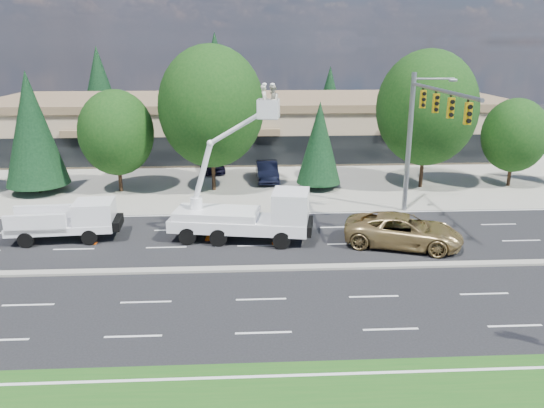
{
  "coord_description": "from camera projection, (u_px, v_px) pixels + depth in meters",
  "views": [
    {
      "loc": [
        -0.62,
        -24.15,
        10.79
      ],
      "look_at": [
        0.82,
        3.22,
        2.4
      ],
      "focal_mm": 35.0,
      "sensor_mm": 36.0,
      "label": 1
    }
  ],
  "objects": [
    {
      "name": "utility_pickup",
      "position": [
        70.0,
        224.0,
        30.0
      ],
      "size": [
        5.92,
        2.63,
        2.21
      ],
      "rotation": [
        0.0,
        0.0,
        0.08
      ],
      "color": "white",
      "rests_on": "ground"
    },
    {
      "name": "traffic_cone_b",
      "position": [
        208.0,
        234.0,
        30.11
      ],
      "size": [
        0.4,
        0.4,
        0.7
      ],
      "color": "#F85E07",
      "rests_on": "ground"
    },
    {
      "name": "signal_mast",
      "position": [
        422.0,
        125.0,
        31.71
      ],
      "size": [
        2.76,
        10.16,
        9.0
      ],
      "color": "gray",
      "rests_on": "ground"
    },
    {
      "name": "tree_front_c",
      "position": [
        116.0,
        133.0,
        38.78
      ],
      "size": [
        5.47,
        5.47,
        7.58
      ],
      "color": "#332114",
      "rests_on": "ground"
    },
    {
      "name": "traffic_cone_c",
      "position": [
        276.0,
        238.0,
        29.48
      ],
      "size": [
        0.4,
        0.4,
        0.7
      ],
      "color": "#F85E07",
      "rests_on": "ground"
    },
    {
      "name": "tree_front_d",
      "position": [
        211.0,
        107.0,
        38.59
      ],
      "size": [
        7.74,
        7.74,
        10.74
      ],
      "color": "#332114",
      "rests_on": "ground"
    },
    {
      "name": "parked_car_west",
      "position": [
        212.0,
        164.0,
        45.86
      ],
      "size": [
        2.7,
        4.5,
        1.43
      ],
      "primitive_type": "imported",
      "rotation": [
        0.0,
        0.0,
        0.25
      ],
      "color": "black",
      "rests_on": "ground"
    },
    {
      "name": "tree_front_g",
      "position": [
        515.0,
        135.0,
        40.41
      ],
      "size": [
        4.9,
        4.9,
        6.8
      ],
      "color": "#332114",
      "rests_on": "ground"
    },
    {
      "name": "traffic_cone_a",
      "position": [
        92.0,
        238.0,
        29.5
      ],
      "size": [
        0.4,
        0.4,
        0.7
      ],
      "color": "#F85E07",
      "rests_on": "ground"
    },
    {
      "name": "traffic_cone_d",
      "position": [
        407.0,
        236.0,
        29.76
      ],
      "size": [
        0.4,
        0.4,
        0.7
      ],
      "color": "#F85E07",
      "rests_on": "ground"
    },
    {
      "name": "tree_front_e",
      "position": [
        319.0,
        143.0,
        39.78
      ],
      "size": [
        3.37,
        3.37,
        6.64
      ],
      "color": "#332114",
      "rests_on": "ground"
    },
    {
      "name": "minivan",
      "position": [
        403.0,
        231.0,
        29.07
      ],
      "size": [
        6.95,
        4.79,
        1.77
      ],
      "primitive_type": "imported",
      "rotation": [
        0.0,
        0.0,
        1.25
      ],
      "color": "#9E824C",
      "rests_on": "ground"
    },
    {
      "name": "tree_front_f",
      "position": [
        427.0,
        108.0,
        39.45
      ],
      "size": [
        7.49,
        7.49,
        10.39
      ],
      "color": "#332114",
      "rests_on": "ground"
    },
    {
      "name": "tree_back_d",
      "position": [
        425.0,
        92.0,
        66.06
      ],
      "size": [
        4.52,
        4.52,
        8.9
      ],
      "color": "#332114",
      "rests_on": "ground"
    },
    {
      "name": "tree_back_a",
      "position": [
        99.0,
        87.0,
        63.82
      ],
      "size": [
        5.29,
        5.29,
        10.43
      ],
      "color": "#332114",
      "rests_on": "ground"
    },
    {
      "name": "concrete_apron",
      "position": [
        252.0,
        174.0,
        45.35
      ],
      "size": [
        140.0,
        22.0,
        0.01
      ],
      "primitive_type": "cube",
      "color": "gray",
      "rests_on": "ground"
    },
    {
      "name": "tree_front_b",
      "position": [
        32.0,
        129.0,
        38.37
      ],
      "size": [
        4.53,
        4.53,
        8.92
      ],
      "color": "#332114",
      "rests_on": "ground"
    },
    {
      "name": "tree_back_c",
      "position": [
        330.0,
        97.0,
        65.6
      ],
      "size": [
        4.07,
        4.07,
        8.02
      ],
      "color": "#332114",
      "rests_on": "ground"
    },
    {
      "name": "bucket_truck",
      "position": [
        250.0,
        209.0,
        29.6
      ],
      "size": [
        8.06,
        3.63,
        8.77
      ],
      "rotation": [
        0.0,
        0.0,
        -0.17
      ],
      "color": "white",
      "rests_on": "ground"
    },
    {
      "name": "tree_back_b",
      "position": [
        216.0,
        80.0,
        64.27
      ],
      "size": [
        6.08,
        6.08,
        11.99
      ],
      "color": "#332114",
      "rests_on": "ground"
    },
    {
      "name": "ground",
      "position": [
        259.0,
        269.0,
        26.25
      ],
      "size": [
        140.0,
        140.0,
        0.0
      ],
      "primitive_type": "plane",
      "color": "black",
      "rests_on": "ground"
    },
    {
      "name": "road_median",
      "position": [
        259.0,
        268.0,
        26.24
      ],
      "size": [
        120.0,
        0.55,
        0.12
      ],
      "primitive_type": "cube",
      "color": "gray",
      "rests_on": "ground"
    },
    {
      "name": "strip_mall",
      "position": [
        250.0,
        124.0,
        54.05
      ],
      "size": [
        50.4,
        15.4,
        5.5
      ],
      "color": "tan",
      "rests_on": "ground"
    },
    {
      "name": "parked_car_east",
      "position": [
        267.0,
        171.0,
        42.87
      ],
      "size": [
        1.79,
        4.8,
        1.57
      ],
      "primitive_type": "imported",
      "rotation": [
        0.0,
        0.0,
        0.03
      ],
      "color": "black",
      "rests_on": "ground"
    }
  ]
}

